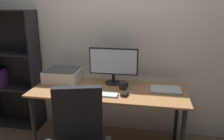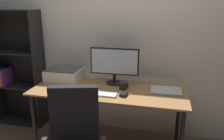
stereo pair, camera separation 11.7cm
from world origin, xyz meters
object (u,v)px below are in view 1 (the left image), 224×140
desk (109,96)px  coffee_mug (123,85)px  laptop (166,90)px  monitor (113,63)px  keyboard (104,95)px  mouse (125,94)px  bookshelf (12,71)px  printer (63,75)px

desk → coffee_mug: 0.20m
coffee_mug → laptop: (0.46, 0.04, -0.03)m
desk → monitor: (0.02, 0.20, 0.33)m
keyboard → mouse: size_ratio=3.02×
bookshelf → mouse: bearing=-17.0°
laptop → monitor: bearing=166.6°
keyboard → mouse: (0.21, 0.03, 0.01)m
printer → laptop: bearing=-3.4°
laptop → printer: printer is taller
monitor → printer: size_ratio=1.42×
desk → coffee_mug: coffee_mug is taller
mouse → bookshelf: (-1.60, 0.49, 0.02)m
laptop → printer: bearing=175.4°
monitor → mouse: (0.18, -0.35, -0.23)m
monitor → laptop: (0.60, -0.13, -0.23)m
coffee_mug → laptop: size_ratio=0.32×
printer → mouse: bearing=-20.6°
desk → bookshelf: (-1.41, 0.34, 0.11)m
desk → laptop: size_ratio=5.27×
laptop → printer: 1.21m
mouse → laptop: mouse is taller
desk → keyboard: keyboard is taller
desk → bookshelf: bookshelf is taller
mouse → laptop: bearing=42.5°
keyboard → printer: 0.66m
bookshelf → printer: bearing=-13.5°
desk → monitor: monitor is taller
monitor → mouse: size_ratio=5.92×
keyboard → laptop: size_ratio=0.91×
monitor → bookshelf: 1.45m
mouse → coffee_mug: coffee_mug is taller
monitor → printer: (-0.61, -0.06, -0.16)m
monitor → keyboard: size_ratio=1.96×
keyboard → coffee_mug: 0.28m
keyboard → mouse: bearing=8.2°
monitor → laptop: 0.65m
desk → coffee_mug: bearing=12.0°
coffee_mug → keyboard: bearing=-128.9°
mouse → printer: (-0.78, 0.29, 0.06)m
desk → printer: 0.63m
keyboard → coffee_mug: bearing=51.7°
keyboard → coffee_mug: coffee_mug is taller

